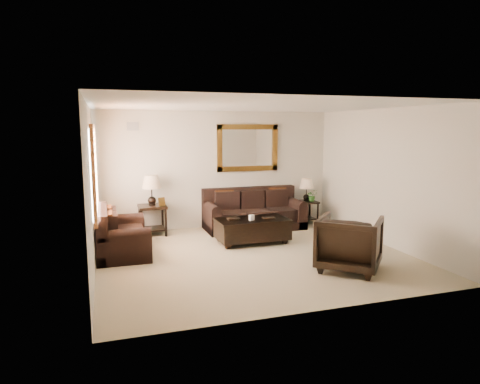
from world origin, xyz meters
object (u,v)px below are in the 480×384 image
object	(u,v)px
loveseat	(119,237)
end_table_right	(306,194)
end_table_left	(152,196)
coffee_table	(252,228)
sofa	(253,214)
armchair	(349,240)

from	to	relation	value
loveseat	end_table_right	size ratio (longest dim) A/B	1.42
end_table_left	coffee_table	bearing A→B (deg)	-35.15
end_table_right	coffee_table	size ratio (longest dim) A/B	0.75
sofa	end_table_right	distance (m)	1.49
end_table_right	coffee_table	world-z (taller)	end_table_right
sofa	armchair	distance (m)	3.30
end_table_right	armchair	world-z (taller)	end_table_right
loveseat	armchair	bearing A→B (deg)	-120.25
sofa	armchair	size ratio (longest dim) A/B	2.30
end_table_right	armchair	bearing A→B (deg)	-105.13
sofa	loveseat	world-z (taller)	sofa
coffee_table	sofa	bearing A→B (deg)	68.39
loveseat	end_table_right	xyz separation A→B (m)	(4.49, 1.34, 0.39)
end_table_left	end_table_right	size ratio (longest dim) A/B	1.19
armchair	end_table_left	bearing A→B (deg)	-7.96
loveseat	armchair	world-z (taller)	armchair
loveseat	coffee_table	size ratio (longest dim) A/B	1.06
loveseat	coffee_table	xyz separation A→B (m)	(2.61, -0.01, -0.01)
coffee_table	armchair	xyz separation A→B (m)	(0.96, -2.06, 0.19)
sofa	end_table_left	distance (m)	2.36
sofa	coffee_table	bearing A→B (deg)	-110.59
sofa	end_table_right	xyz separation A→B (m)	(1.43, 0.16, 0.38)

